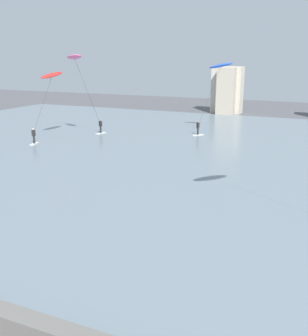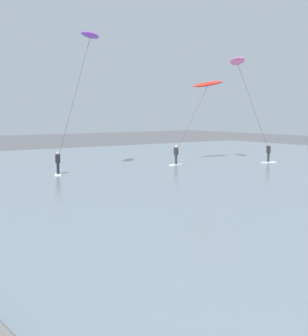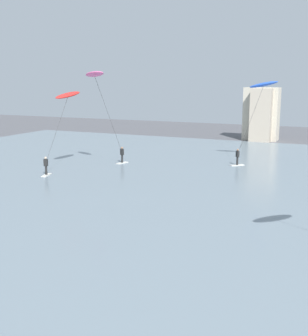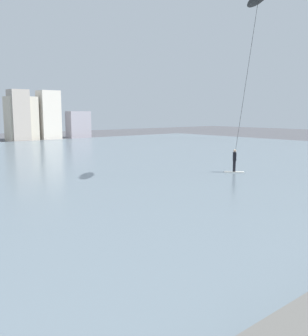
{
  "view_description": "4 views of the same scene",
  "coord_description": "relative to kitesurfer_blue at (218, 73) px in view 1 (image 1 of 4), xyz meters",
  "views": [
    {
      "loc": [
        8.65,
        -4.67,
        8.85
      ],
      "look_at": [
        1.64,
        11.19,
        3.93
      ],
      "focal_mm": 42.09,
      "sensor_mm": 36.0,
      "label": 1
    },
    {
      "loc": [
        13.5,
        1.14,
        4.56
      ],
      "look_at": [
        -3.22,
        13.24,
        2.2
      ],
      "focal_mm": 52.74,
      "sensor_mm": 36.0,
      "label": 2
    },
    {
      "loc": [
        4.9,
        -2.78,
        8.17
      ],
      "look_at": [
        -3.27,
        15.21,
        4.2
      ],
      "focal_mm": 46.21,
      "sensor_mm": 36.0,
      "label": 3
    },
    {
      "loc": [
        -11.81,
        0.49,
        4.37
      ],
      "look_at": [
        -2.93,
        10.91,
        2.35
      ],
      "focal_mm": 40.58,
      "sensor_mm": 36.0,
      "label": 4
    }
  ],
  "objects": [
    {
      "name": "kitesurfer_pink",
      "position": [
        -13.37,
        -8.37,
        0.93
      ],
      "size": [
        3.11,
        4.76,
        9.15
      ],
      "color": "silver",
      "rests_on": "water_bay"
    },
    {
      "name": "far_shore_buildings",
      "position": [
        8.34,
        17.51,
        -3.49
      ],
      "size": [
        31.32,
        4.35,
        7.71
      ],
      "color": "beige",
      "rests_on": "ground"
    },
    {
      "name": "water_bay",
      "position": [
        3.33,
        -10.45,
        -6.96
      ],
      "size": [
        84.0,
        52.0,
        0.1
      ],
      "primitive_type": "cube",
      "color": "slate",
      "rests_on": "ground"
    },
    {
      "name": "seawall_barrier",
      "position": [
        3.33,
        -37.15,
        -6.5
      ],
      "size": [
        60.0,
        0.7,
        1.02
      ],
      "primitive_type": "cube",
      "color": "#66635E",
      "rests_on": "ground"
    },
    {
      "name": "kitesurfer_red",
      "position": [
        -15.42,
        -10.62,
        -0.7
      ],
      "size": [
        1.43,
        5.65,
        7.3
      ],
      "color": "silver",
      "rests_on": "water_bay"
    },
    {
      "name": "kitesurfer_blue",
      "position": [
        0.0,
        0.0,
        0.0
      ],
      "size": [
        3.76,
        3.69,
        8.25
      ],
      "color": "silver",
      "rests_on": "water_bay"
    }
  ]
}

